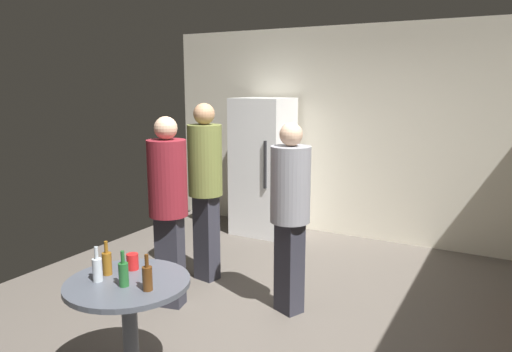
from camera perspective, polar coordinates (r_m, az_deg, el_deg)
ground_plane at (r=4.31m, az=-0.03°, el=-17.12°), size 5.20×5.20×0.10m
wall_back at (r=6.27m, az=11.67°, el=4.94°), size 5.32×0.06×2.70m
refrigerator at (r=6.36m, az=0.84°, el=1.15°), size 0.70×0.68×1.80m
foreground_table at (r=3.29m, az=-14.94°, el=-13.63°), size 0.80×0.80×0.73m
beer_bottle_amber at (r=3.35m, az=-17.31°, el=-9.80°), size 0.06×0.06×0.23m
beer_bottle_brown at (r=3.05m, az=-12.80°, el=-11.68°), size 0.06×0.06×0.23m
beer_bottle_green at (r=3.14m, az=-15.49°, el=-11.10°), size 0.06×0.06×0.23m
beer_bottle_clear at (r=3.27m, az=-18.36°, el=-10.44°), size 0.06×0.06×0.23m
plastic_cup_red at (r=3.41m, az=-14.48°, el=-9.84°), size 0.08×0.08×0.11m
person_in_maroon_shirt at (r=4.25m, az=-10.42°, el=-2.56°), size 0.41×0.41×1.71m
person_in_olive_shirt at (r=4.78m, az=-6.05°, el=-0.24°), size 0.39×0.39×1.80m
person_in_gray_shirt at (r=4.08m, az=4.08°, el=-3.37°), size 0.45×0.45×1.66m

